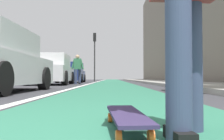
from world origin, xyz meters
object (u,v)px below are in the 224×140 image
at_px(parked_car_far, 72,73).
at_px(traffic_light, 95,48).
at_px(parked_car_mid, 51,70).
at_px(pedestrian_distant, 78,67).
at_px(skateboard, 127,116).

bearing_deg(parked_car_far, traffic_light, -13.43).
height_order(parked_car_mid, pedestrian_distant, pedestrian_distant).
relative_size(skateboard, traffic_light, 0.18).
xyz_separation_m(parked_car_mid, parked_car_far, (5.72, -0.05, -0.03)).
distance_m(parked_car_mid, parked_car_far, 5.72).
height_order(skateboard, traffic_light, traffic_light).
relative_size(skateboard, pedestrian_distant, 0.53).
height_order(parked_car_mid, traffic_light, traffic_light).
bearing_deg(traffic_light, parked_car_far, 166.57).
bearing_deg(skateboard, parked_car_far, 10.77).
bearing_deg(traffic_light, pedestrian_distant, 178.89).
relative_size(skateboard, parked_car_mid, 0.21).
bearing_deg(pedestrian_distant, skateboard, -170.32).
distance_m(parked_car_far, traffic_light, 6.14).
bearing_deg(pedestrian_distant, traffic_light, -1.11).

